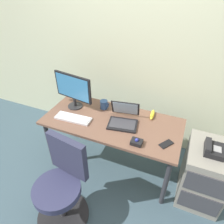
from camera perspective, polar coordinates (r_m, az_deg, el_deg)
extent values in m
plane|color=#3B515D|center=(2.73, 0.00, -14.33)|extent=(8.00, 8.00, 0.00)
cube|color=beige|center=(2.52, 6.52, 19.46)|extent=(6.00, 0.10, 2.80)
cube|color=brown|center=(2.24, 0.00, -2.81)|extent=(1.53, 0.70, 0.03)
cylinder|color=#2D2D33|center=(2.60, -17.22, -8.78)|extent=(0.05, 0.05, 0.68)
cylinder|color=#2D2D33|center=(2.20, 14.96, -18.88)|extent=(0.05, 0.05, 0.68)
cylinder|color=#2D2D33|center=(2.94, -10.55, -1.69)|extent=(0.05, 0.05, 0.68)
cylinder|color=#2D2D33|center=(2.59, 17.27, -8.92)|extent=(0.05, 0.05, 0.68)
cube|color=gray|center=(2.39, 24.48, -15.67)|extent=(0.42, 0.52, 0.69)
cube|color=#38383D|center=(2.10, 25.23, -18.41)|extent=(0.38, 0.01, 0.23)
cube|color=#38383D|center=(2.33, 23.31, -22.73)|extent=(0.38, 0.01, 0.23)
cube|color=black|center=(2.12, 26.93, -9.58)|extent=(0.17, 0.20, 0.06)
cube|color=black|center=(2.08, 25.65, -8.34)|extent=(0.05, 0.18, 0.04)
cube|color=gray|center=(2.09, 27.69, -9.26)|extent=(0.07, 0.08, 0.01)
cylinder|color=black|center=(2.39, -13.55, -26.42)|extent=(0.52, 0.52, 0.03)
cylinder|color=#333338|center=(2.21, -14.36, -23.80)|extent=(0.06, 0.06, 0.39)
cylinder|color=#2E3151|center=(2.02, -15.35, -20.48)|extent=(0.44, 0.44, 0.07)
cube|color=#2C2F47|center=(1.90, -12.41, -12.06)|extent=(0.40, 0.12, 0.42)
cylinder|color=#262628|center=(2.51, -10.34, 1.72)|extent=(0.18, 0.18, 0.01)
cylinder|color=#262628|center=(2.48, -10.48, 2.78)|extent=(0.04, 0.04, 0.10)
cube|color=black|center=(2.37, -11.00, 6.93)|extent=(0.50, 0.10, 0.31)
cube|color=teal|center=(2.36, -11.22, 6.79)|extent=(0.46, 0.08, 0.27)
cube|color=silver|center=(2.29, -10.94, -1.75)|extent=(0.42, 0.16, 0.02)
cube|color=white|center=(2.29, -10.98, -1.47)|extent=(0.39, 0.14, 0.01)
cube|color=black|center=(2.17, 3.01, -3.56)|extent=(0.34, 0.27, 0.02)
cube|color=#38383D|center=(2.16, 3.02, -3.31)|extent=(0.30, 0.21, 0.00)
cube|color=black|center=(2.23, 3.81, 1.10)|extent=(0.32, 0.15, 0.21)
cube|color=silver|center=(2.22, 3.78, 1.01)|extent=(0.28, 0.13, 0.18)
cube|color=black|center=(1.97, 6.97, -8.46)|extent=(0.11, 0.09, 0.04)
sphere|color=navy|center=(1.95, 7.03, -7.91)|extent=(0.04, 0.04, 0.04)
cylinder|color=#2D5087|center=(2.41, -2.32, 2.13)|extent=(0.09, 0.09, 0.10)
torus|color=#314F86|center=(2.39, -1.25, 1.92)|extent=(0.01, 0.07, 0.07)
cube|color=black|center=(2.02, 15.10, -8.74)|extent=(0.14, 0.16, 0.01)
ellipsoid|color=yellow|center=(2.34, 11.36, -0.72)|extent=(0.06, 0.19, 0.04)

